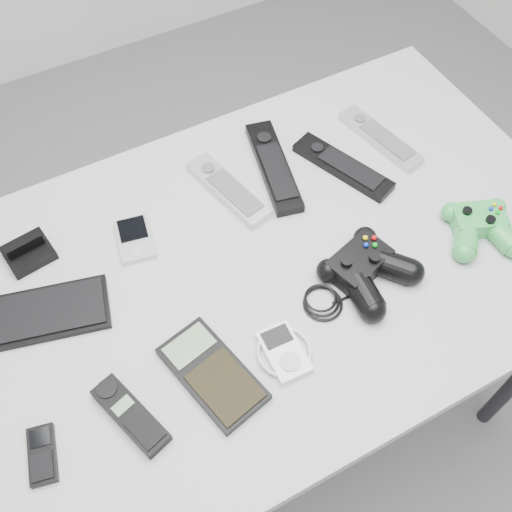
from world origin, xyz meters
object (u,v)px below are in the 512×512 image
mobile_phone (42,455)px  controller_black (366,267)px  pda_keyboard (36,315)px  remote_black_b (343,166)px  controller_green (481,225)px  desk (274,276)px  mp3_player (284,352)px  remote_black_a (274,166)px  remote_silver_a (228,189)px  calculator (212,373)px  cordless_handset (130,415)px  pda (135,239)px  remote_silver_b (380,137)px

mobile_phone → controller_black: size_ratio=0.34×
pda_keyboard → controller_black: 0.59m
remote_black_b → controller_green: bearing=-82.7°
desk → mp3_player: bearing=-115.0°
remote_black_a → controller_green: size_ratio=1.69×
remote_silver_a → remote_black_b: bearing=-26.3°
calculator → controller_green: 0.58m
pda_keyboard → calculator: 0.33m
remote_silver_a → cordless_handset: (-0.34, -0.34, -0.00)m
remote_silver_a → remote_black_b: (0.24, -0.06, -0.00)m
remote_black_a → mp3_player: (-0.19, -0.37, -0.00)m
pda_keyboard → cordless_handset: 0.26m
remote_black_a → pda: bearing=-161.1°
desk → controller_green: bearing=-19.9°
mobile_phone → mp3_player: (0.41, -0.03, 0.00)m
controller_black → controller_green: bearing=-21.0°
pda → mp3_player: (0.13, -0.34, 0.00)m
remote_black_a → remote_black_b: bearing=-14.6°
remote_silver_b → pda_keyboard: bearing=174.3°
cordless_handset → mp3_player: 0.27m
desk → calculator: calculator is taller
remote_black_b → cordless_handset: 0.65m
mp3_player → controller_black: 0.22m
pda → calculator: bearing=-77.1°
remote_silver_b → controller_green: controller_green is taller
pda_keyboard → controller_green: controller_green is taller
remote_silver_a → mp3_player: remote_silver_a is taller
remote_black_a → remote_silver_b: (0.24, -0.03, -0.00)m
calculator → remote_silver_a: bearing=46.6°
calculator → pda: bearing=79.1°
pda_keyboard → mp3_player: bearing=-23.1°
pda → mp3_player: mp3_player is taller
remote_black_b → cordless_handset: bearing=-175.3°
remote_silver_b → controller_green: bearing=-95.6°
remote_silver_a → mobile_phone: size_ratio=2.32×
desk → remote_black_a: bearing=61.9°
controller_black → pda_keyboard: bearing=144.1°
remote_black_b → mp3_player: size_ratio=2.24×
controller_green → controller_black: bearing=-163.5°
desk → calculator: (-0.21, -0.16, 0.08)m
remote_silver_b → controller_green: (0.03, -0.29, 0.01)m
pda_keyboard → pda: same height
pda → remote_silver_a: 0.21m
remote_silver_b → mobile_phone: (-0.84, -0.31, -0.00)m
remote_black_b → controller_green: (0.14, -0.26, 0.01)m
controller_green → mobile_phone: bearing=-157.4°
remote_silver_a → calculator: (-0.20, -0.34, -0.00)m
pda → remote_silver_b: remote_silver_b is taller
calculator → mp3_player: same height
pda → mobile_phone: same height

